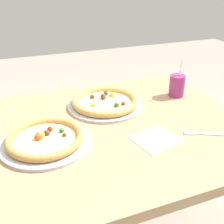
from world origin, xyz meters
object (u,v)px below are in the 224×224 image
object	(u,v)px
pizza_near	(45,139)
fork	(207,134)
drink_cup_colored	(177,86)
pizza_far	(105,102)

from	to	relation	value
pizza_near	fork	distance (m)	0.62
pizza_near	drink_cup_colored	xyz separation A→B (m)	(0.70, 0.21, 0.04)
pizza_near	fork	xyz separation A→B (m)	(0.60, -0.16, -0.02)
drink_cup_colored	fork	bearing A→B (deg)	-104.58
drink_cup_colored	fork	distance (m)	0.39
pizza_far	pizza_near	bearing A→B (deg)	-144.89
pizza_near	pizza_far	world-z (taller)	same
pizza_near	fork	world-z (taller)	pizza_near
pizza_near	pizza_far	bearing A→B (deg)	35.11
pizza_near	drink_cup_colored	distance (m)	0.73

